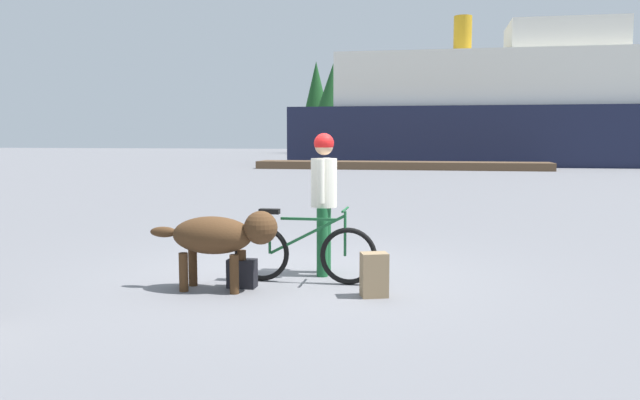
{
  "coord_description": "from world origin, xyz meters",
  "views": [
    {
      "loc": [
        1.68,
        -7.34,
        1.7
      ],
      "look_at": [
        0.2,
        0.71,
        0.87
      ],
      "focal_mm": 35.11,
      "sensor_mm": 36.0,
      "label": 1
    }
  ],
  "objects_px": {
    "ferry_boat": "(516,112)",
    "dog": "(221,236)",
    "person_cyclist": "(324,190)",
    "bicycle": "(303,252)",
    "handbag_pannier": "(242,273)",
    "backpack": "(374,275)"
  },
  "relations": [
    {
      "from": "bicycle",
      "to": "handbag_pannier",
      "type": "distance_m",
      "value": 0.75
    },
    {
      "from": "bicycle",
      "to": "handbag_pannier",
      "type": "height_order",
      "value": "bicycle"
    },
    {
      "from": "bicycle",
      "to": "dog",
      "type": "height_order",
      "value": "dog"
    },
    {
      "from": "backpack",
      "to": "ferry_boat",
      "type": "relative_size",
      "value": 0.02
    },
    {
      "from": "person_cyclist",
      "to": "handbag_pannier",
      "type": "distance_m",
      "value": 1.46
    },
    {
      "from": "ferry_boat",
      "to": "dog",
      "type": "bearing_deg",
      "value": -102.1
    },
    {
      "from": "bicycle",
      "to": "backpack",
      "type": "xyz_separation_m",
      "value": [
        0.88,
        -0.5,
        -0.13
      ]
    },
    {
      "from": "handbag_pannier",
      "to": "dog",
      "type": "bearing_deg",
      "value": -140.36
    },
    {
      "from": "dog",
      "to": "ferry_boat",
      "type": "relative_size",
      "value": 0.06
    },
    {
      "from": "backpack",
      "to": "handbag_pannier",
      "type": "distance_m",
      "value": 1.52
    },
    {
      "from": "person_cyclist",
      "to": "handbag_pannier",
      "type": "xyz_separation_m",
      "value": [
        -0.79,
        -0.84,
        -0.9
      ]
    },
    {
      "from": "person_cyclist",
      "to": "ferry_boat",
      "type": "bearing_deg",
      "value": 79.2
    },
    {
      "from": "bicycle",
      "to": "handbag_pannier",
      "type": "relative_size",
      "value": 5.26
    },
    {
      "from": "person_cyclist",
      "to": "bicycle",
      "type": "bearing_deg",
      "value": -108.74
    },
    {
      "from": "bicycle",
      "to": "person_cyclist",
      "type": "relative_size",
      "value": 0.97
    },
    {
      "from": "person_cyclist",
      "to": "ferry_boat",
      "type": "distance_m",
      "value": 33.2
    },
    {
      "from": "person_cyclist",
      "to": "dog",
      "type": "bearing_deg",
      "value": -134.77
    },
    {
      "from": "person_cyclist",
      "to": "handbag_pannier",
      "type": "relative_size",
      "value": 5.4
    },
    {
      "from": "bicycle",
      "to": "ferry_boat",
      "type": "xyz_separation_m",
      "value": [
        6.37,
        33.03,
        2.85
      ]
    },
    {
      "from": "bicycle",
      "to": "ferry_boat",
      "type": "relative_size",
      "value": 0.06
    },
    {
      "from": "bicycle",
      "to": "handbag_pannier",
      "type": "xyz_separation_m",
      "value": [
        -0.63,
        -0.36,
        -0.21
      ]
    },
    {
      "from": "backpack",
      "to": "person_cyclist",
      "type": "bearing_deg",
      "value": 126.31
    }
  ]
}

